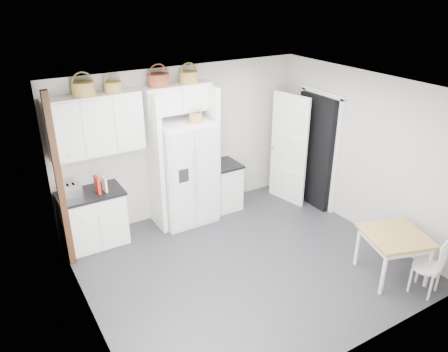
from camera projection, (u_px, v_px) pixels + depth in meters
floor at (246, 263)px, 6.49m from camera, size 4.50×4.50×0.00m
ceiling at (250, 90)px, 5.42m from camera, size 4.50×4.50×0.00m
wall_back at (183, 142)px, 7.52m from camera, size 4.50×0.00×4.50m
wall_left at (81, 229)px, 4.90m from camera, size 0.00×4.00×4.00m
wall_right at (364, 154)px, 7.01m from camera, size 0.00×4.00×4.00m
refrigerator at (185, 172)px, 7.35m from camera, size 0.92×0.74×1.78m
base_cab_left at (94, 219)px, 6.83m from camera, size 0.93×0.59×0.86m
base_cab_right at (224, 186)px, 7.96m from camera, size 0.47×0.56×0.82m
dining_table at (392, 255)px, 6.11m from camera, size 1.01×1.01×0.67m
windsor_chair at (427, 267)px, 5.76m from camera, size 0.47×0.45×0.80m
counter_left at (90, 193)px, 6.64m from camera, size 0.97×0.63×0.04m
counter_right at (224, 165)px, 7.78m from camera, size 0.51×0.60×0.04m
toaster at (71, 191)px, 6.46m from camera, size 0.29×0.17×0.20m
cookbook_red at (97, 185)px, 6.57m from camera, size 0.05×0.18×0.27m
cookbook_cream at (105, 184)px, 6.63m from camera, size 0.05×0.15×0.22m
basket_upper_b at (83, 89)px, 6.16m from camera, size 0.33×0.33×0.19m
basket_upper_c at (113, 87)px, 6.37m from camera, size 0.26×0.26×0.15m
basket_bridge_a at (158, 80)px, 6.70m from camera, size 0.34×0.34×0.19m
basket_bridge_b at (189, 77)px, 6.95m from camera, size 0.31×0.31×0.18m
basket_fridge_b at (196, 118)px, 6.97m from camera, size 0.22×0.22×0.12m
upper_cabinet at (95, 125)px, 6.44m from camera, size 1.40×0.34×0.90m
bridge_cabinet at (177, 98)px, 6.98m from camera, size 1.12×0.34×0.45m
fridge_panel_left at (155, 163)px, 7.04m from camera, size 0.08×0.60×2.30m
fridge_panel_right at (210, 152)px, 7.52m from camera, size 0.08×0.60×2.30m
trim_post at (60, 184)px, 5.98m from camera, size 0.09×0.09×2.60m
doorway_void at (316, 152)px, 7.86m from camera, size 0.18×0.85×2.05m
door_slab at (289, 149)px, 7.96m from camera, size 0.21×0.79×2.05m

